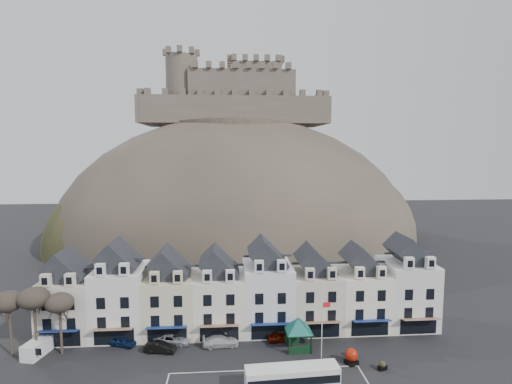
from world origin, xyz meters
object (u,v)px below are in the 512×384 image
flagpole (323,325)px  car_charcoal (290,334)px  car_silver (172,339)px  car_black (160,347)px  bus (292,378)px  car_maroon (281,337)px  car_white (221,341)px  bus_shelter (299,325)px  red_buoy (351,356)px  car_navy (122,341)px  white_van (38,347)px

flagpole → car_charcoal: size_ratio=1.63×
flagpole → car_silver: flagpole is taller
car_black → car_silver: bearing=-21.2°
bus → car_charcoal: bearing=78.9°
bus → car_maroon: 11.12m
car_white → car_maroon: bearing=-89.2°
bus_shelter → car_maroon: bus_shelter is taller
bus_shelter → car_maroon: 3.91m
car_silver → red_buoy: bearing=-100.1°
car_charcoal → car_maroon: bearing=123.4°
bus → red_buoy: size_ratio=5.29×
bus_shelter → car_black: (-17.51, 0.45, -2.59)m
car_silver → car_charcoal: 15.57m
bus_shelter → car_navy: (-22.71, 2.50, -2.62)m
car_black → car_maroon: bearing=-74.0°
flagpole → car_maroon: flagpole is taller
bus_shelter → red_buoy: 7.30m
bus → white_van: bearing=158.6°
white_van → car_black: white_van is taller
white_van → car_maroon: white_van is taller
car_black → car_maroon: 15.70m
bus → white_van: 31.85m
flagpole → car_silver: bearing=165.4°
bus_shelter → car_maroon: bearing=130.1°
white_van → car_maroon: bearing=15.4°
car_white → car_charcoal: (9.23, 1.06, 0.06)m
red_buoy → car_black: (-23.19, 4.43, -0.31)m
bus → car_navy: 23.41m
red_buoy → white_van: bearing=172.6°
white_van → car_charcoal: (31.84, 1.51, -0.23)m
bus → bus_shelter: bus_shelter is taller
bus_shelter → red_buoy: bearing=-36.1°
bus → red_buoy: bearing=28.4°
car_maroon → flagpole: bearing=-141.7°
car_maroon → car_charcoal: size_ratio=0.83×
car_black → flagpole: bearing=-88.5°
flagpole → car_black: 20.53m
car_black → car_charcoal: (16.80, 2.05, 0.08)m
bus → car_maroon: bearing=84.8°
flagpole → car_charcoal: bearing=123.3°
red_buoy → car_white: size_ratio=0.41×
bus_shelter → car_navy: size_ratio=1.78×
red_buoy → car_silver: 22.90m
flagpole → red_buoy: bearing=-26.5°
white_van → car_silver: bearing=18.4°
white_van → car_white: (22.61, 0.45, -0.29)m
bus_shelter → car_white: bearing=170.8°
red_buoy → car_navy: red_buoy is taller
car_black → bus_shelter: bearing=-81.8°
bus_shelter → car_black: size_ratio=1.66×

